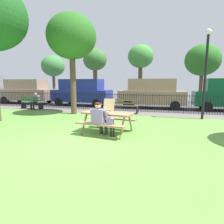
{
  "coord_description": "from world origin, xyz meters",
  "views": [
    {
      "loc": [
        2.65,
        -5.09,
        1.85
      ],
      "look_at": [
        0.72,
        1.54,
        0.75
      ],
      "focal_mm": 30.13,
      "sensor_mm": 36.0,
      "label": 1
    }
  ],
  "objects_px": {
    "pizza_slice_on_table": "(95,111)",
    "adult_at_table": "(99,118)",
    "park_bench_center": "(125,106)",
    "tree_by_fence": "(72,37)",
    "park_bench_left": "(32,103)",
    "far_tree_midleft": "(95,61)",
    "pizza_box_open": "(107,109)",
    "child_at_table": "(111,124)",
    "parked_car_center": "(82,92)",
    "far_tree_center": "(141,57)",
    "parked_car_right": "(152,93)",
    "far_tree_midright": "(203,60)",
    "far_tree_left": "(53,66)",
    "person_on_park_bench": "(35,100)",
    "lamp_post_walkway": "(206,66)",
    "parked_car_left": "(27,91)",
    "picnic_table_foreground": "(108,117)"
  },
  "relations": [
    {
      "from": "park_bench_center",
      "to": "far_tree_midright",
      "type": "relative_size",
      "value": 0.3
    },
    {
      "from": "pizza_slice_on_table",
      "to": "person_on_park_bench",
      "type": "relative_size",
      "value": 0.24
    },
    {
      "from": "pizza_slice_on_table",
      "to": "adult_at_table",
      "type": "xyz_separation_m",
      "value": [
        0.36,
        -0.49,
        -0.12
      ]
    },
    {
      "from": "pizza_box_open",
      "to": "parked_car_right",
      "type": "bearing_deg",
      "value": 81.99
    },
    {
      "from": "parked_car_right",
      "to": "far_tree_left",
      "type": "xyz_separation_m",
      "value": [
        -12.43,
        6.84,
        2.67
      ]
    },
    {
      "from": "pizza_slice_on_table",
      "to": "far_tree_midleft",
      "type": "relative_size",
      "value": 0.05
    },
    {
      "from": "tree_by_fence",
      "to": "far_tree_midleft",
      "type": "bearing_deg",
      "value": 104.47
    },
    {
      "from": "pizza_slice_on_table",
      "to": "far_tree_center",
      "type": "xyz_separation_m",
      "value": [
        -0.27,
        14.14,
        3.67
      ]
    },
    {
      "from": "pizza_box_open",
      "to": "far_tree_midright",
      "type": "xyz_separation_m",
      "value": [
        5.27,
        14.12,
        3.06
      ]
    },
    {
      "from": "park_bench_center",
      "to": "tree_by_fence",
      "type": "relative_size",
      "value": 0.29
    },
    {
      "from": "pizza_slice_on_table",
      "to": "lamp_post_walkway",
      "type": "distance_m",
      "value": 6.04
    },
    {
      "from": "adult_at_table",
      "to": "far_tree_midright",
      "type": "distance_m",
      "value": 15.93
    },
    {
      "from": "child_at_table",
      "to": "park_bench_left",
      "type": "distance_m",
      "value": 8.87
    },
    {
      "from": "pizza_box_open",
      "to": "child_at_table",
      "type": "height_order",
      "value": "pizza_box_open"
    },
    {
      "from": "parked_car_center",
      "to": "far_tree_midleft",
      "type": "relative_size",
      "value": 0.83
    },
    {
      "from": "pizza_box_open",
      "to": "tree_by_fence",
      "type": "distance_m",
      "value": 5.86
    },
    {
      "from": "far_tree_midleft",
      "to": "far_tree_midright",
      "type": "distance_m",
      "value": 11.21
    },
    {
      "from": "child_at_table",
      "to": "parked_car_center",
      "type": "xyz_separation_m",
      "value": [
        -4.72,
        7.88,
        0.6
      ]
    },
    {
      "from": "child_at_table",
      "to": "person_on_park_bench",
      "type": "xyz_separation_m",
      "value": [
        -6.97,
        5.12,
        0.16
      ]
    },
    {
      "from": "far_tree_left",
      "to": "far_tree_midright",
      "type": "xyz_separation_m",
      "value": [
        16.68,
        0.0,
        0.17
      ]
    },
    {
      "from": "parked_car_left",
      "to": "parked_car_center",
      "type": "relative_size",
      "value": 1.01
    },
    {
      "from": "picnic_table_foreground",
      "to": "person_on_park_bench",
      "type": "distance_m",
      "value": 8.07
    },
    {
      "from": "child_at_table",
      "to": "lamp_post_walkway",
      "type": "distance_m",
      "value": 6.02
    },
    {
      "from": "child_at_table",
      "to": "lamp_post_walkway",
      "type": "relative_size",
      "value": 0.18
    },
    {
      "from": "adult_at_table",
      "to": "picnic_table_foreground",
      "type": "bearing_deg",
      "value": 74.01
    },
    {
      "from": "tree_by_fence",
      "to": "pizza_box_open",
      "type": "bearing_deg",
      "value": -47.73
    },
    {
      "from": "child_at_table",
      "to": "parked_car_center",
      "type": "distance_m",
      "value": 9.2
    },
    {
      "from": "pizza_slice_on_table",
      "to": "far_tree_midright",
      "type": "distance_m",
      "value": 15.59
    },
    {
      "from": "adult_at_table",
      "to": "tree_by_fence",
      "type": "relative_size",
      "value": 0.21
    },
    {
      "from": "pizza_box_open",
      "to": "adult_at_table",
      "type": "xyz_separation_m",
      "value": [
        -0.13,
        -0.5,
        -0.23
      ]
    },
    {
      "from": "park_bench_left",
      "to": "parked_car_left",
      "type": "bearing_deg",
      "value": 134.37
    },
    {
      "from": "tree_by_fence",
      "to": "lamp_post_walkway",
      "type": "bearing_deg",
      "value": 2.32
    },
    {
      "from": "park_bench_left",
      "to": "far_tree_midleft",
      "type": "xyz_separation_m",
      "value": [
        1.02,
        9.62,
        3.83
      ]
    },
    {
      "from": "child_at_table",
      "to": "parked_car_center",
      "type": "relative_size",
      "value": 0.17
    },
    {
      "from": "parked_car_left",
      "to": "far_tree_midright",
      "type": "height_order",
      "value": "far_tree_midright"
    },
    {
      "from": "pizza_slice_on_table",
      "to": "park_bench_center",
      "type": "bearing_deg",
      "value": 88.03
    },
    {
      "from": "person_on_park_bench",
      "to": "far_tree_left",
      "type": "relative_size",
      "value": 0.23
    },
    {
      "from": "park_bench_left",
      "to": "parked_car_center",
      "type": "relative_size",
      "value": 0.35
    },
    {
      "from": "pizza_slice_on_table",
      "to": "adult_at_table",
      "type": "bearing_deg",
      "value": -53.38
    },
    {
      "from": "pizza_box_open",
      "to": "park_bench_left",
      "type": "height_order",
      "value": "pizza_box_open"
    },
    {
      "from": "park_bench_left",
      "to": "park_bench_center",
      "type": "distance_m",
      "value": 6.62
    },
    {
      "from": "parked_car_left",
      "to": "far_tree_center",
      "type": "xyz_separation_m",
      "value": [
        8.91,
        6.84,
        3.35
      ]
    },
    {
      "from": "park_bench_left",
      "to": "lamp_post_walkway",
      "type": "height_order",
      "value": "lamp_post_walkway"
    },
    {
      "from": "pizza_slice_on_table",
      "to": "tree_by_fence",
      "type": "bearing_deg",
      "value": 127.45
    },
    {
      "from": "park_bench_left",
      "to": "far_tree_midleft",
      "type": "distance_m",
      "value": 10.4
    },
    {
      "from": "picnic_table_foreground",
      "to": "park_bench_center",
      "type": "height_order",
      "value": "park_bench_center"
    },
    {
      "from": "parked_car_center",
      "to": "tree_by_fence",
      "type": "bearing_deg",
      "value": -71.95
    },
    {
      "from": "child_at_table",
      "to": "adult_at_table",
      "type": "bearing_deg",
      "value": 167.54
    },
    {
      "from": "park_bench_center",
      "to": "pizza_box_open",
      "type": "bearing_deg",
      "value": -85.71
    },
    {
      "from": "person_on_park_bench",
      "to": "picnic_table_foreground",
      "type": "bearing_deg",
      "value": -34.17
    }
  ]
}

